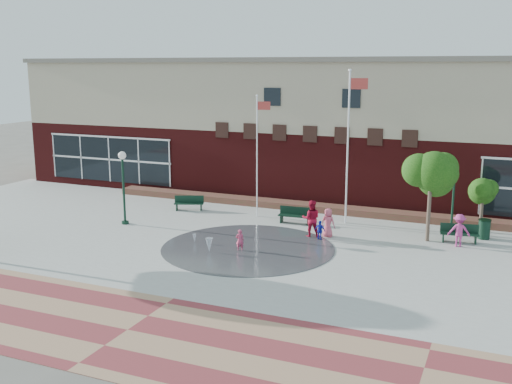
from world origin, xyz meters
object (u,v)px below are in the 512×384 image
at_px(flagpole_right, 349,139).
at_px(flagpole_left, 258,150).
at_px(bench_left, 189,206).
at_px(child_splash, 240,240).
at_px(trash_can, 484,229).

bearing_deg(flagpole_right, flagpole_left, 171.72).
relative_size(bench_left, child_splash, 1.74).
bearing_deg(flagpole_right, trash_can, -17.32).
bearing_deg(flagpole_right, child_splash, -130.22).
xyz_separation_m(flagpole_right, trash_can, (7.27, -0.35, -4.24)).
relative_size(flagpole_right, child_splash, 8.07).
height_order(flagpole_left, bench_left, flagpole_left).
xyz_separation_m(flagpole_left, child_splash, (1.80, -6.46, -3.42)).
bearing_deg(flagpole_left, trash_can, -10.04).
bearing_deg(bench_left, child_splash, -67.33).
height_order(flagpole_right, bench_left, flagpole_right).
bearing_deg(trash_can, child_splash, -147.88).
xyz_separation_m(bench_left, trash_can, (16.90, 0.47, 0.24)).
bearing_deg(flagpole_left, child_splash, -85.46).
height_order(bench_left, child_splash, child_splash).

